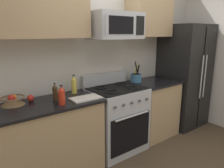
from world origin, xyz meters
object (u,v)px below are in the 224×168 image
fruit_basket (13,100)px  apple_loose (30,98)px  cutting_board (86,98)px  bottle_oil (74,85)px  range_oven (116,118)px  bottle_hot_sauce (62,96)px  refrigerator (184,76)px  microwave (116,26)px  utensil_crock (136,78)px  bottle_soy (55,92)px

fruit_basket → apple_loose: (0.19, 0.00, -0.01)m
cutting_board → bottle_oil: bearing=89.3°
range_oven → bottle_oil: bottle_oil is taller
apple_loose → bottle_hot_sauce: bearing=-53.3°
range_oven → bottle_oil: size_ratio=4.53×
refrigerator → bottle_oil: bearing=175.0°
microwave → range_oven: bearing=-89.9°
microwave → bottle_oil: microwave is taller
bottle_hot_sauce → bottle_oil: bottle_oil is taller
refrigerator → utensil_crock: bearing=171.2°
bottle_soy → cutting_board: bearing=-27.8°
microwave → bottle_soy: microwave is taller
bottle_oil → bottle_soy: size_ratio=1.17×
bottle_soy → refrigerator: bearing=-1.2°
range_oven → bottle_soy: bearing=177.9°
cutting_board → bottle_hot_sauce: 0.32m
bottle_soy → apple_loose: bearing=150.5°
fruit_basket → cutting_board: fruit_basket is taller
microwave → bottle_oil: size_ratio=2.89×
range_oven → refrigerator: size_ratio=0.60×
refrigerator → utensil_crock: refrigerator is taller
utensil_crock → microwave: bearing=-167.0°
microwave → fruit_basket: size_ratio=2.76×
bottle_hot_sauce → bottle_oil: size_ratio=0.91×
microwave → bottle_soy: bearing=179.7°
utensil_crock → apple_loose: (-1.62, 0.02, -0.03)m
range_oven → apple_loose: size_ratio=14.23×
fruit_basket → bottle_soy: 0.45m
range_oven → bottle_soy: (-0.87, 0.03, 0.53)m
microwave → utensil_crock: (0.51, 0.12, -0.78)m
range_oven → fruit_basket: bearing=172.7°
range_oven → apple_loose: bearing=171.4°
range_oven → cutting_board: 0.73m
apple_loose → cutting_board: bearing=-28.6°
range_oven → microwave: bearing=90.1°
cutting_board → range_oven: bearing=13.0°
utensil_crock → apple_loose: utensil_crock is taller
utensil_crock → cutting_board: (-1.08, -0.27, -0.06)m
cutting_board → bottle_soy: 0.36m
bottle_hot_sauce → bottle_soy: bottle_hot_sauce is taller
refrigerator → fruit_basket: 2.85m
refrigerator → bottle_soy: bearing=178.8°
utensil_crock → bottle_oil: bearing=178.8°
fruit_basket → bottle_soy: (0.43, -0.13, 0.04)m
microwave → utensil_crock: microwave is taller
range_oven → utensil_crock: size_ratio=3.30×
bottle_soy → fruit_basket: bearing=162.5°
fruit_basket → bottle_oil: bearing=0.1°
refrigerator → bottle_oil: (-2.11, 0.18, 0.12)m
apple_loose → microwave: bearing=-7.2°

